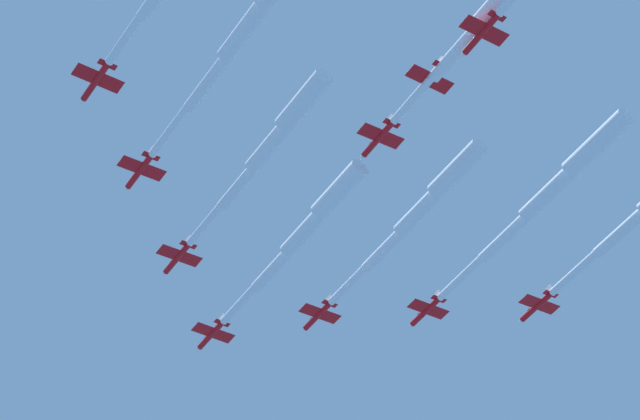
% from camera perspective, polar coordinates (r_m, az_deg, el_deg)
% --- Properties ---
extents(jet_lead, '(8.38, 55.90, 3.90)m').
position_cam_1_polar(jet_lead, '(233.99, -0.65, -0.88)').
color(jet_lead, red).
extents(jet_port_inner, '(8.35, 54.24, 3.98)m').
position_cam_1_polar(jet_port_inner, '(221.79, -2.20, 2.88)').
color(jet_port_inner, red).
extents(jet_starboard_inner, '(8.34, 55.77, 3.98)m').
position_cam_1_polar(jet_starboard_inner, '(234.49, 4.40, 0.01)').
color(jet_starboard_inner, red).
extents(jet_port_mid, '(8.37, 60.17, 3.98)m').
position_cam_1_polar(jet_port_mid, '(208.66, -3.23, 8.06)').
color(jet_port_mid, red).
extents(jet_starboard_mid, '(8.34, 61.41, 4.00)m').
position_cam_1_polar(jet_starboard_mid, '(232.13, 10.08, 0.87)').
color(jet_starboard_mid, red).
extents(jet_trail_port, '(8.36, 55.45, 4.03)m').
position_cam_1_polar(jet_trail_port, '(209.57, 7.71, 9.01)').
color(jet_trail_port, red).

